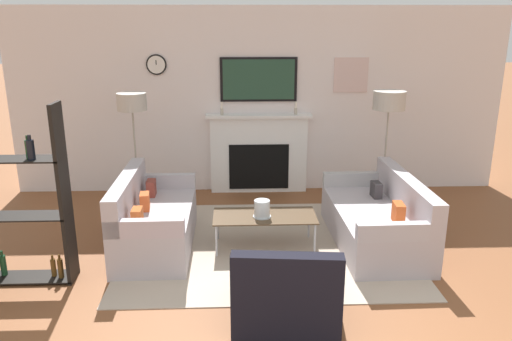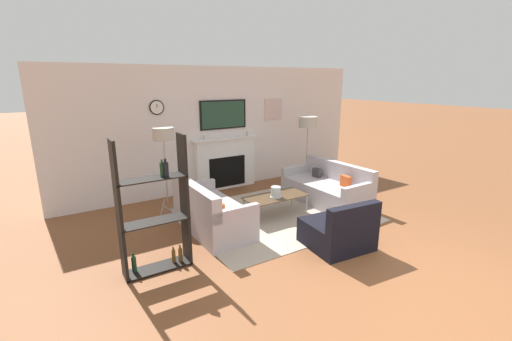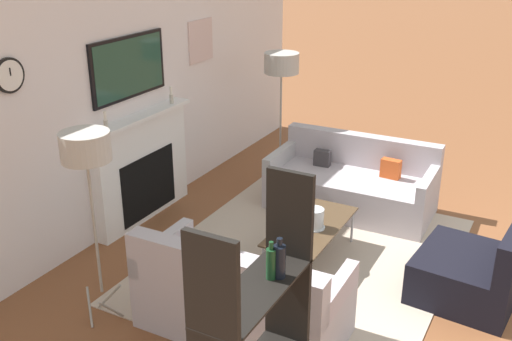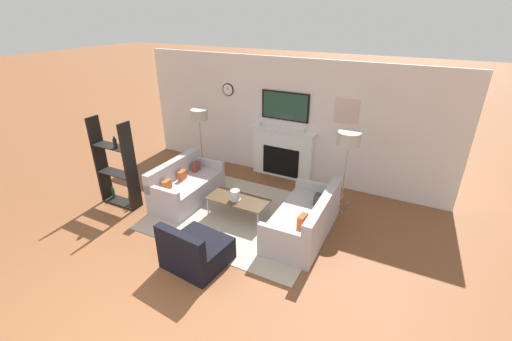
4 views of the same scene
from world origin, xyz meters
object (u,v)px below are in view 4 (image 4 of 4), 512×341
couch_right (305,220)px  floor_lamp_right (349,140)px  coffee_table (238,200)px  hurricane_candle (235,196)px  floor_lamp_left (199,116)px  shelf_unit (116,167)px  armchair (195,251)px  couch_left (186,187)px

couch_right → floor_lamp_right: size_ratio=1.12×
coffee_table → hurricane_candle: hurricane_candle is taller
floor_lamp_left → shelf_unit: (-0.72, -1.80, -0.65)m
couch_right → floor_lamp_left: size_ratio=1.12×
couch_right → armchair: size_ratio=1.93×
couch_left → hurricane_candle: size_ratio=7.96×
hurricane_candle → floor_lamp_left: bearing=143.4°
armchair → floor_lamp_right: size_ratio=0.58×
shelf_unit → hurricane_candle: bearing=15.0°
couch_left → shelf_unit: size_ratio=0.91×
couch_right → floor_lamp_left: floor_lamp_left is taller
armchair → couch_left: bearing=131.8°
floor_lamp_right → couch_right: bearing=-108.4°
couch_left → couch_right: size_ratio=0.89×
couch_right → hurricane_candle: (-1.34, -0.10, 0.19)m
floor_lamp_left → floor_lamp_right: 3.30m
armchair → hurricane_candle: armchair is taller
couch_right → shelf_unit: (-3.66, -0.72, 0.54)m
armchair → floor_lamp_right: bearing=59.0°
floor_lamp_left → shelf_unit: shelf_unit is taller
coffee_table → hurricane_candle: 0.12m
hurricane_candle → floor_lamp_right: floor_lamp_right is taller
floor_lamp_right → armchair: bearing=-121.0°
hurricane_candle → floor_lamp_right: 2.30m
couch_right → shelf_unit: 3.77m
coffee_table → shelf_unit: 2.49m
armchair → shelf_unit: bearing=161.8°
coffee_table → floor_lamp_left: (-1.63, 1.14, 1.11)m
coffee_table → floor_lamp_left: 2.27m
coffee_table → floor_lamp_left: floor_lamp_left is taller
coffee_table → shelf_unit: size_ratio=0.65×
couch_right → coffee_table: couch_right is taller
couch_right → armchair: 1.95m
couch_left → armchair: couch_left is taller
floor_lamp_left → floor_lamp_right: floor_lamp_right is taller
couch_right → shelf_unit: size_ratio=1.03×
armchair → floor_lamp_left: bearing=123.5°
couch_right → hurricane_candle: 1.36m
hurricane_candle → floor_lamp_left: (-1.59, 1.18, 1.00)m
couch_left → floor_lamp_left: size_ratio=1.00×
hurricane_candle → couch_left: bearing=175.4°
armchair → shelf_unit: (-2.45, 0.80, 0.57)m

